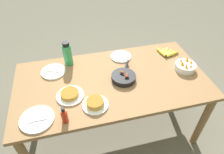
{
  "coord_description": "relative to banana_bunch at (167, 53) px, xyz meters",
  "views": [
    {
      "loc": [
        -0.34,
        -1.35,
        2.06
      ],
      "look_at": [
        0.0,
        0.0,
        0.81
      ],
      "focal_mm": 32.0,
      "sensor_mm": 36.0,
      "label": 1
    }
  ],
  "objects": [
    {
      "name": "empty_plate_near_front",
      "position": [
        -1.36,
        -0.56,
        -0.01
      ],
      "size": [
        0.27,
        0.27,
        0.02
      ],
      "color": "white",
      "rests_on": "dining_table"
    },
    {
      "name": "ground_plane",
      "position": [
        -0.69,
        -0.25,
        -0.8
      ],
      "size": [
        14.0,
        14.0,
        0.0
      ],
      "primitive_type": "plane",
      "color": "#666051"
    },
    {
      "name": "frittata_plate_side",
      "position": [
        -1.09,
        -0.38,
        0.0
      ],
      "size": [
        0.24,
        0.24,
        0.05
      ],
      "color": "white",
      "rests_on": "dining_table"
    },
    {
      "name": "fruit_bowl_mango",
      "position": [
        0.06,
        -0.28,
        0.02
      ],
      "size": [
        0.2,
        0.2,
        0.12
      ],
      "color": "white",
      "rests_on": "dining_table"
    },
    {
      "name": "hot_sauce_bottle",
      "position": [
        -1.15,
        -0.63,
        0.05
      ],
      "size": [
        0.05,
        0.05,
        0.16
      ],
      "color": "#B72814",
      "rests_on": "dining_table"
    },
    {
      "name": "skillet",
      "position": [
        -0.58,
        -0.27,
        0.01
      ],
      "size": [
        0.24,
        0.34,
        0.08
      ],
      "rotation": [
        0.0,
        0.0,
        1.11
      ],
      "color": "black",
      "rests_on": "dining_table"
    },
    {
      "name": "banana_bunch",
      "position": [
        0.0,
        0.0,
        0.0
      ],
      "size": [
        0.23,
        0.2,
        0.04
      ],
      "color": "yellow",
      "rests_on": "dining_table"
    },
    {
      "name": "dining_table",
      "position": [
        -0.69,
        -0.25,
        -0.11
      ],
      "size": [
        1.81,
        0.94,
        0.78
      ],
      "color": "olive",
      "rests_on": "ground_plane"
    },
    {
      "name": "water_bottle",
      "position": [
        -1.06,
        0.09,
        0.1
      ],
      "size": [
        0.09,
        0.09,
        0.26
      ],
      "color": "#2D9351",
      "rests_on": "dining_table"
    },
    {
      "name": "frittata_plate_center",
      "position": [
        -0.9,
        -0.53,
        0.01
      ],
      "size": [
        0.22,
        0.22,
        0.06
      ],
      "color": "white",
      "rests_on": "dining_table"
    },
    {
      "name": "empty_plate_far_left",
      "position": [
        -0.51,
        0.07,
        -0.01
      ],
      "size": [
        0.22,
        0.22,
        0.02
      ],
      "color": "white",
      "rests_on": "dining_table"
    },
    {
      "name": "empty_plate_far_right",
      "position": [
        -1.22,
        -0.01,
        -0.01
      ],
      "size": [
        0.24,
        0.24,
        0.02
      ],
      "color": "white",
      "rests_on": "dining_table"
    }
  ]
}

